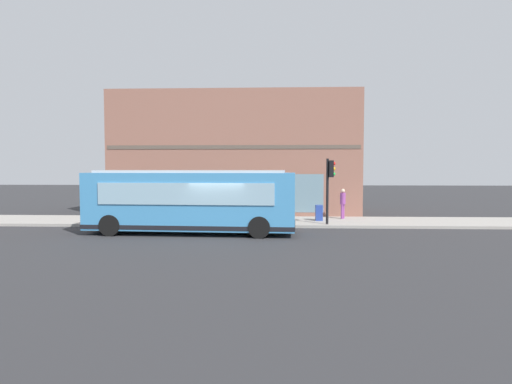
{
  "coord_description": "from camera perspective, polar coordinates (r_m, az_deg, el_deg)",
  "views": [
    {
      "loc": [
        -19.93,
        -2.64,
        3.16
      ],
      "look_at": [
        1.91,
        -1.69,
        1.95
      ],
      "focal_mm": 30.02,
      "sensor_mm": 36.0,
      "label": 1
    }
  ],
  "objects": [
    {
      "name": "building_corner",
      "position": [
        30.74,
        -2.45,
        4.88
      ],
      "size": [
        7.69,
        16.28,
        8.17
      ],
      "color": "#8C5B4C",
      "rests_on": "ground"
    },
    {
      "name": "pedestrian_near_hydrant",
      "position": [
        24.39,
        -5.66,
        -1.55
      ],
      "size": [
        0.32,
        0.32,
        1.75
      ],
      "color": "#99994C",
      "rests_on": "sidewalk_curb"
    },
    {
      "name": "ground",
      "position": [
        20.35,
        -5.02,
        -5.77
      ],
      "size": [
        120.0,
        120.0,
        0.0
      ],
      "primitive_type": "plane",
      "color": "#2D2D30"
    },
    {
      "name": "pedestrian_by_light_pole",
      "position": [
        26.04,
        11.49,
        -1.24
      ],
      "size": [
        0.32,
        0.32,
        1.79
      ],
      "color": "#8C3F8C",
      "rests_on": "sidewalk_curb"
    },
    {
      "name": "city_bus_nearside",
      "position": [
        20.96,
        -8.64,
        -1.26
      ],
      "size": [
        3.04,
        10.15,
        3.07
      ],
      "color": "#3F8CC6",
      "rests_on": "ground"
    },
    {
      "name": "pedestrian_walking_along_curb",
      "position": [
        24.82,
        -14.69,
        -1.55
      ],
      "size": [
        0.32,
        0.32,
        1.75
      ],
      "color": "#99994C",
      "rests_on": "sidewalk_curb"
    },
    {
      "name": "newspaper_vending_box",
      "position": [
        24.94,
        8.4,
        -2.75
      ],
      "size": [
        0.44,
        0.42,
        0.9
      ],
      "color": "#263F99",
      "rests_on": "sidewalk_curb"
    },
    {
      "name": "sidewalk_curb",
      "position": [
        25.0,
        -3.6,
        -3.92
      ],
      "size": [
        4.27,
        40.0,
        0.15
      ],
      "primitive_type": "cube",
      "color": "#9E9991",
      "rests_on": "ground"
    },
    {
      "name": "fire_hydrant",
      "position": [
        25.62,
        2.12,
        -2.76
      ],
      "size": [
        0.35,
        0.35,
        0.74
      ],
      "color": "yellow",
      "rests_on": "sidewalk_curb"
    },
    {
      "name": "traffic_light_near_corner",
      "position": [
        23.25,
        9.82,
        1.78
      ],
      "size": [
        0.32,
        0.49,
        3.53
      ],
      "color": "black",
      "rests_on": "sidewalk_curb"
    },
    {
      "name": "pedestrian_near_building_entrance",
      "position": [
        24.32,
        3.19,
        -1.54
      ],
      "size": [
        0.32,
        0.32,
        1.76
      ],
      "color": "#99994C",
      "rests_on": "sidewalk_curb"
    }
  ]
}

